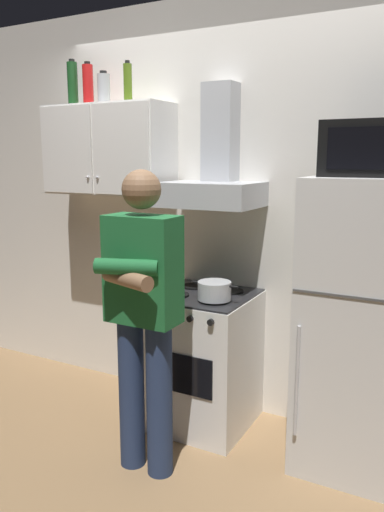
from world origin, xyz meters
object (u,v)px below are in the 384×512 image
at_px(bottle_canister_steel, 104,89).
at_px(microwave, 373,149).
at_px(refrigerator, 361,327).
at_px(stove_oven, 203,359).
at_px(range_hood, 214,174).
at_px(bottle_soda_red, 88,85).
at_px(cooking_pot, 214,291).
at_px(upper_cabinet, 108,150).
at_px(person_standing, 143,312).
at_px(bottle_wine_green, 73,84).
at_px(bottle_olive_oil, 128,83).

bearing_deg(bottle_canister_steel, microwave, -3.37).
bearing_deg(refrigerator, microwave, 90.90).
xyz_separation_m(stove_oven, range_hood, (0.00, 0.13, 1.16)).
xyz_separation_m(refrigerator, bottle_soda_red, (-1.92, 0.14, 1.39)).
xyz_separation_m(microwave, cooking_pot, (-0.82, -0.14, -0.81)).
distance_m(upper_cabinet, bottle_canister_steel, 0.40).
xyz_separation_m(upper_cabinet, range_hood, (0.80, 0.00, -0.15)).
distance_m(upper_cabinet, person_standing, 1.35).
bearing_deg(upper_cabinet, cooking_pot, -14.73).
bearing_deg(person_standing, bottle_wine_green, 144.93).
xyz_separation_m(refrigerator, bottle_canister_steel, (-1.77, 0.12, 1.35)).
height_order(range_hood, bottle_olive_oil, bottle_olive_oil).
distance_m(refrigerator, microwave, 0.94).
bearing_deg(bottle_canister_steel, person_standing, -43.34).
bearing_deg(bottle_canister_steel, stove_oven, -8.53).
bearing_deg(bottle_canister_steel, upper_cabinet, 5.06).
bearing_deg(person_standing, cooking_pot, 69.70).
bearing_deg(bottle_olive_oil, upper_cabinet, -175.91).
bearing_deg(microwave, person_standing, -148.00).
relative_size(upper_cabinet, bottle_canister_steel, 4.16).
relative_size(cooking_pot, bottle_canister_steel, 1.38).
relative_size(upper_cabinet, microwave, 1.88).
distance_m(stove_oven, cooking_pot, 0.53).
bearing_deg(bottle_wine_green, bottle_soda_red, 4.44).
relative_size(bottle_wine_green, bottle_canister_steel, 1.45).
distance_m(microwave, bottle_canister_steel, 1.82).
bearing_deg(stove_oven, bottle_wine_green, 173.42).
height_order(upper_cabinet, microwave, upper_cabinet).
relative_size(stove_oven, bottle_olive_oil, 3.26).
bearing_deg(upper_cabinet, microwave, -3.48).
relative_size(microwave, bottle_wine_green, 1.53).
bearing_deg(range_hood, bottle_canister_steel, -179.77).
bearing_deg(bottle_canister_steel, bottle_olive_oil, 4.20).
xyz_separation_m(person_standing, bottle_olive_oil, (-0.58, 0.74, 1.28)).
relative_size(range_hood, refrigerator, 0.47).
distance_m(range_hood, bottle_canister_steel, 0.99).
height_order(stove_oven, microwave, microwave).
height_order(refrigerator, microwave, microwave).
bearing_deg(bottle_canister_steel, range_hood, 0.23).
distance_m(refrigerator, bottle_canister_steel, 2.23).
bearing_deg(range_hood, cooking_pot, -62.12).
xyz_separation_m(refrigerator, microwave, (-0.00, 0.02, 0.94)).
distance_m(cooking_pot, bottle_olive_oil, 1.49).
distance_m(stove_oven, bottle_soda_red, 2.01).
height_order(refrigerator, bottle_canister_steel, bottle_canister_steel).
distance_m(person_standing, bottle_wine_green, 1.82).
bearing_deg(upper_cabinet, bottle_wine_green, 179.87).
height_order(bottle_olive_oil, bottle_canister_steel, bottle_olive_oil).
bearing_deg(person_standing, range_hood, 86.09).
relative_size(microwave, bottle_soda_red, 1.66).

